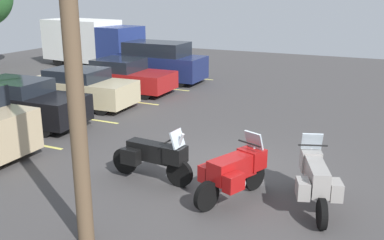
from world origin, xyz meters
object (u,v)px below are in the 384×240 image
(car_black, at_px, (20,103))
(car_champagne, at_px, (80,88))
(car_red, at_px, (124,76))
(motorcycle_second, at_px, (315,178))
(motorcycle_third, at_px, (153,156))
(car_navy, at_px, (159,62))
(box_truck, at_px, (91,42))
(motorcycle_touring, at_px, (235,170))

(car_black, relative_size, car_champagne, 1.05)
(car_black, distance_m, car_red, 5.67)
(motorcycle_second, relative_size, car_black, 0.46)
(motorcycle_second, distance_m, motorcycle_third, 3.69)
(car_black, distance_m, car_navy, 8.48)
(car_black, relative_size, box_truck, 0.72)
(box_truck, bearing_deg, car_black, -154.14)
(car_navy, bearing_deg, car_red, 175.77)
(car_black, distance_m, box_truck, 11.95)
(car_black, relative_size, car_navy, 1.03)
(motorcycle_touring, distance_m, motorcycle_second, 1.67)
(motorcycle_touring, bearing_deg, car_red, 45.60)
(motorcycle_second, height_order, car_black, car_black)
(motorcycle_third, xyz_separation_m, car_champagne, (4.92, 6.10, 0.09))
(motorcycle_third, distance_m, car_red, 9.77)
(car_black, distance_m, car_champagne, 2.84)
(car_black, bearing_deg, car_navy, -3.90)
(car_black, height_order, car_red, car_black)
(motorcycle_touring, bearing_deg, box_truck, 46.44)
(motorcycle_touring, height_order, car_champagne, car_champagne)
(motorcycle_touring, height_order, motorcycle_second, motorcycle_second)
(motorcycle_touring, height_order, motorcycle_third, motorcycle_touring)
(car_navy, bearing_deg, motorcycle_second, -137.54)
(motorcycle_third, distance_m, car_black, 6.66)
(car_champagne, height_order, car_navy, car_navy)
(car_black, bearing_deg, motorcycle_second, -100.42)
(motorcycle_touring, distance_m, motorcycle_third, 2.05)
(motorcycle_third, bearing_deg, car_navy, 28.56)
(box_truck, bearing_deg, car_navy, -111.49)
(car_red, distance_m, box_truck, 7.58)
(car_black, xyz_separation_m, box_truck, (10.74, 5.20, 0.71))
(motorcycle_touring, bearing_deg, car_navy, 36.23)
(car_champagne, xyz_separation_m, box_truck, (7.91, 5.43, 0.75))
(motorcycle_touring, relative_size, car_red, 0.46)
(box_truck, bearing_deg, motorcycle_third, -138.06)
(motorcycle_second, distance_m, car_champagne, 10.84)
(motorcycle_second, distance_m, car_black, 10.17)
(motorcycle_second, xyz_separation_m, car_red, (7.50, 9.63, 0.06))
(motorcycle_third, height_order, car_champagne, car_champagne)
(car_black, bearing_deg, car_red, -3.74)
(motorcycle_second, xyz_separation_m, car_black, (1.84, 10.00, 0.11))
(motorcycle_touring, bearing_deg, car_black, 75.46)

